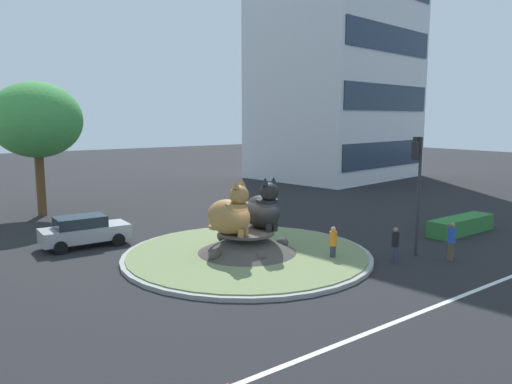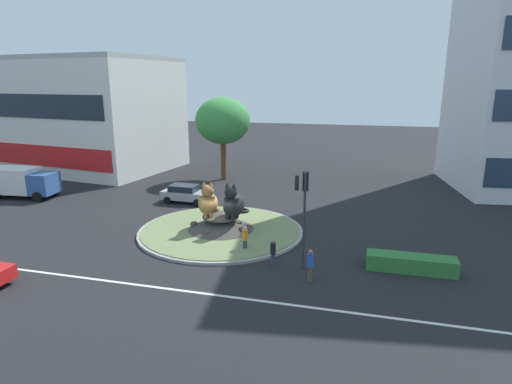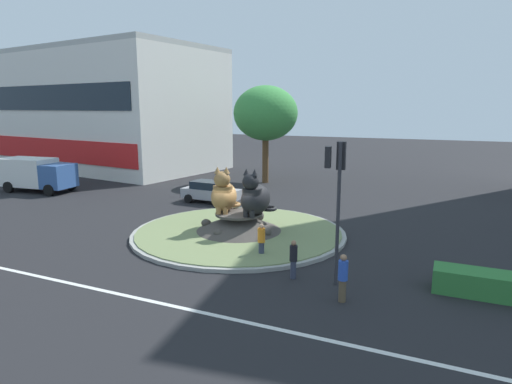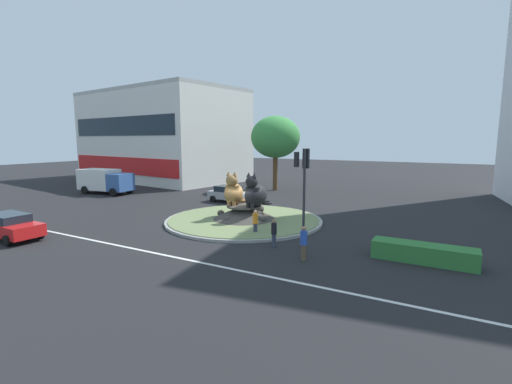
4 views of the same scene
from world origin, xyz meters
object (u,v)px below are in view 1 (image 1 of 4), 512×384
(cat_statue_black, at_px, (263,210))
(pedestrian_black_shirt, at_px, (395,244))
(pedestrian_blue_shirt, at_px, (451,240))
(sedan_on_far_lane, at_px, (84,231))
(traffic_light_mast, at_px, (417,170))
(office_tower, at_px, (338,18))
(broadleaf_tree_behind_island, at_px, (36,120))
(cat_statue_tabby, at_px, (231,214))
(pedestrian_orange_shirt, at_px, (333,243))

(cat_statue_black, relative_size, pedestrian_black_shirt, 1.58)
(pedestrian_blue_shirt, relative_size, sedan_on_far_lane, 0.41)
(traffic_light_mast, bearing_deg, sedan_on_far_lane, 44.10)
(office_tower, distance_m, broadleaf_tree_behind_island, 33.02)
(pedestrian_blue_shirt, relative_size, pedestrian_black_shirt, 1.10)
(cat_statue_black, bearing_deg, traffic_light_mast, 52.56)
(cat_statue_black, distance_m, pedestrian_blue_shirt, 8.66)
(cat_statue_tabby, xyz_separation_m, sedan_on_far_lane, (-4.58, 6.42, -1.31))
(pedestrian_orange_shirt, bearing_deg, broadleaf_tree_behind_island, -134.16)
(broadleaf_tree_behind_island, distance_m, sedan_on_far_lane, 10.96)
(pedestrian_orange_shirt, bearing_deg, pedestrian_black_shirt, 74.69)
(cat_statue_tabby, relative_size, traffic_light_mast, 0.52)
(cat_statue_tabby, relative_size, broadleaf_tree_behind_island, 0.33)
(traffic_light_mast, bearing_deg, cat_statue_black, 47.19)
(broadleaf_tree_behind_island, xyz_separation_m, pedestrian_blue_shirt, (12.33, -21.91, -5.32))
(traffic_light_mast, height_order, pedestrian_blue_shirt, traffic_light_mast)
(pedestrian_orange_shirt, bearing_deg, traffic_light_mast, 91.29)
(traffic_light_mast, relative_size, pedestrian_blue_shirt, 3.15)
(cat_statue_tabby, xyz_separation_m, office_tower, (26.75, 19.64, 14.61))
(sedan_on_far_lane, bearing_deg, cat_statue_tabby, -52.16)
(pedestrian_blue_shirt, height_order, pedestrian_black_shirt, pedestrian_blue_shirt)
(traffic_light_mast, height_order, pedestrian_black_shirt, traffic_light_mast)
(cat_statue_black, xyz_separation_m, pedestrian_black_shirt, (3.83, -4.67, -1.28))
(broadleaf_tree_behind_island, bearing_deg, sedan_on_far_lane, -91.47)
(traffic_light_mast, xyz_separation_m, pedestrian_blue_shirt, (0.68, -1.51, -3.11))
(cat_statue_black, distance_m, pedestrian_black_shirt, 6.18)
(sedan_on_far_lane, bearing_deg, broadleaf_tree_behind_island, 90.84)
(pedestrian_orange_shirt, bearing_deg, pedestrian_blue_shirt, 79.04)
(office_tower, xyz_separation_m, broadleaf_tree_behind_island, (-31.09, -3.71, -10.49))
(pedestrian_black_shirt, distance_m, sedan_on_far_lane, 15.11)
(cat_statue_tabby, height_order, sedan_on_far_lane, cat_statue_tabby)
(cat_statue_black, bearing_deg, pedestrian_black_shirt, 41.26)
(traffic_light_mast, height_order, broadleaf_tree_behind_island, broadleaf_tree_behind_island)
(cat_statue_tabby, height_order, pedestrian_blue_shirt, cat_statue_tabby)
(pedestrian_orange_shirt, height_order, sedan_on_far_lane, pedestrian_orange_shirt)
(cat_statue_tabby, distance_m, cat_statue_black, 1.86)
(traffic_light_mast, distance_m, pedestrian_orange_shirt, 5.18)
(cat_statue_black, distance_m, traffic_light_mast, 7.32)
(cat_statue_tabby, height_order, office_tower, office_tower)
(office_tower, bearing_deg, cat_statue_tabby, -151.48)
(cat_statue_tabby, bearing_deg, cat_statue_black, 70.32)
(cat_statue_black, height_order, sedan_on_far_lane, cat_statue_black)
(office_tower, distance_m, pedestrian_blue_shirt, 35.47)
(cat_statue_tabby, distance_m, broadleaf_tree_behind_island, 17.02)
(pedestrian_blue_shirt, bearing_deg, office_tower, 137.52)
(broadleaf_tree_behind_island, height_order, sedan_on_far_lane, broadleaf_tree_behind_island)
(broadleaf_tree_behind_island, bearing_deg, office_tower, 6.81)
(cat_statue_black, height_order, broadleaf_tree_behind_island, broadleaf_tree_behind_island)
(pedestrian_orange_shirt, relative_size, sedan_on_far_lane, 0.38)
(pedestrian_black_shirt, bearing_deg, office_tower, -132.75)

